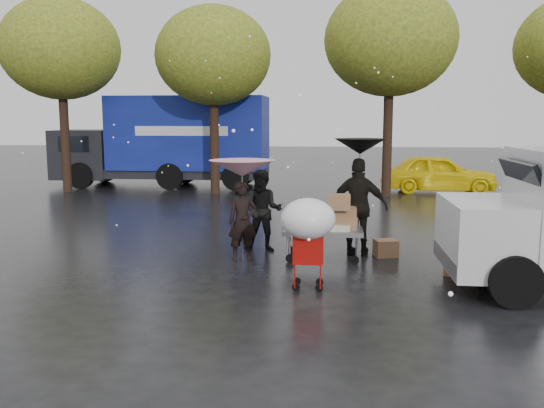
# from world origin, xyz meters

# --- Properties ---
(ground) EXTENTS (90.00, 90.00, 0.00)m
(ground) POSITION_xyz_m (0.00, 0.00, 0.00)
(ground) COLOR black
(ground) RESTS_ON ground
(person_pink) EXTENTS (0.63, 0.52, 1.50)m
(person_pink) POSITION_xyz_m (-1.00, 0.49, 0.75)
(person_pink) COLOR black
(person_pink) RESTS_ON ground
(person_middle) EXTENTS (0.81, 0.64, 1.65)m
(person_middle) POSITION_xyz_m (-0.71, 1.31, 0.83)
(person_middle) COLOR black
(person_middle) RESTS_ON ground
(person_black) EXTENTS (1.18, 0.64, 1.91)m
(person_black) POSITION_xyz_m (1.18, 1.18, 0.95)
(person_black) COLOR black
(person_black) RESTS_ON ground
(umbrella_pink) EXTENTS (1.23, 1.23, 1.90)m
(umbrella_pink) POSITION_xyz_m (-1.00, 0.49, 1.75)
(umbrella_pink) COLOR #4C4C4C
(umbrella_pink) RESTS_ON ground
(umbrella_black) EXTENTS (0.99, 0.99, 2.28)m
(umbrella_black) POSITION_xyz_m (1.18, 1.18, 2.12)
(umbrella_black) COLOR #4C4C4C
(umbrella_black) RESTS_ON ground
(vendor_cart) EXTENTS (1.52, 0.80, 1.27)m
(vendor_cart) POSITION_xyz_m (0.58, 0.73, 0.73)
(vendor_cart) COLOR slate
(vendor_cart) RESTS_ON ground
(shopping_cart) EXTENTS (0.84, 0.84, 1.46)m
(shopping_cart) POSITION_xyz_m (0.31, -1.35, 1.06)
(shopping_cart) COLOR #A80D09
(shopping_cart) RESTS_ON ground
(blue_truck) EXTENTS (8.30, 2.60, 3.50)m
(blue_truck) POSITION_xyz_m (-5.76, 12.13, 1.76)
(blue_truck) COLOR navy
(blue_truck) RESTS_ON ground
(box_ground_near) EXTENTS (0.66, 0.58, 0.50)m
(box_ground_near) POSITION_xyz_m (2.90, -0.11, 0.25)
(box_ground_near) COLOR brown
(box_ground_near) RESTS_ON ground
(box_ground_far) EXTENTS (0.50, 0.43, 0.33)m
(box_ground_far) POSITION_xyz_m (1.72, 1.08, 0.17)
(box_ground_far) COLOR brown
(box_ground_far) RESTS_ON ground
(yellow_taxi) EXTENTS (4.13, 1.75, 1.39)m
(yellow_taxi) POSITION_xyz_m (4.45, 11.23, 0.70)
(yellow_taxi) COLOR yellow
(yellow_taxi) RESTS_ON ground
(tree_row) EXTENTS (21.60, 4.40, 7.12)m
(tree_row) POSITION_xyz_m (-0.47, 10.00, 5.02)
(tree_row) COLOR black
(tree_row) RESTS_ON ground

